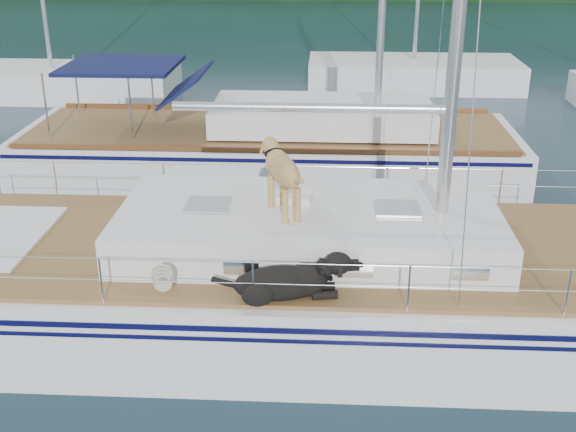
{
  "coord_description": "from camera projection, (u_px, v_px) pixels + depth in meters",
  "views": [
    {
      "loc": [
        1.0,
        -9.16,
        5.5
      ],
      "look_at": [
        0.5,
        0.2,
        1.6
      ],
      "focal_mm": 45.0,
      "sensor_mm": 36.0,
      "label": 1
    }
  ],
  "objects": [
    {
      "name": "main_sailboat",
      "position": [
        259.0,
        280.0,
        10.34
      ],
      "size": [
        12.0,
        3.8,
        14.01
      ],
      "color": "white",
      "rests_on": "ground"
    },
    {
      "name": "ground",
      "position": [
        253.0,
        321.0,
        10.61
      ],
      "size": [
        120.0,
        120.0,
        0.0
      ],
      "primitive_type": "plane",
      "color": "black",
      "rests_on": "ground"
    },
    {
      "name": "neighbor_sailboat",
      "position": [
        273.0,
        150.0,
        16.27
      ],
      "size": [
        11.0,
        3.5,
        13.3
      ],
      "color": "white",
      "rests_on": "ground"
    },
    {
      "name": "bg_boat_west",
      "position": [
        53.0,
        83.0,
        23.74
      ],
      "size": [
        8.0,
        3.0,
        11.65
      ],
      "color": "white",
      "rests_on": "ground"
    },
    {
      "name": "bg_boat_center",
      "position": [
        413.0,
        74.0,
        24.99
      ],
      "size": [
        7.2,
        3.0,
        11.65
      ],
      "color": "white",
      "rests_on": "ground"
    }
  ]
}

